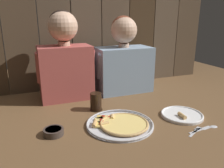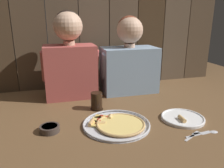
{
  "view_description": "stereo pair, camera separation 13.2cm",
  "coord_description": "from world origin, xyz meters",
  "px_view_note": "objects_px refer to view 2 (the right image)",
  "views": [
    {
      "loc": [
        -0.47,
        -1.08,
        0.56
      ],
      "look_at": [
        -0.01,
        0.1,
        0.18
      ],
      "focal_mm": 35.52,
      "sensor_mm": 36.0,
      "label": 1
    },
    {
      "loc": [
        -0.34,
        -1.12,
        0.56
      ],
      "look_at": [
        -0.01,
        0.1,
        0.18
      ],
      "focal_mm": 35.52,
      "sensor_mm": 36.0,
      "label": 2
    }
  ],
  "objects_px": {
    "dipping_bowl": "(50,128)",
    "dinner_plate": "(183,118)",
    "drinking_glass": "(97,101)",
    "diner_left": "(70,58)",
    "pizza_tray": "(117,124)",
    "diner_right": "(129,59)"
  },
  "relations": [
    {
      "from": "dipping_bowl",
      "to": "diner_left",
      "type": "relative_size",
      "value": 0.16
    },
    {
      "from": "drinking_glass",
      "to": "diner_right",
      "type": "relative_size",
      "value": 0.19
    },
    {
      "from": "dipping_bowl",
      "to": "dinner_plate",
      "type": "bearing_deg",
      "value": -4.26
    },
    {
      "from": "dinner_plate",
      "to": "drinking_glass",
      "type": "relative_size",
      "value": 2.19
    },
    {
      "from": "drinking_glass",
      "to": "dinner_plate",
      "type": "bearing_deg",
      "value": -31.72
    },
    {
      "from": "diner_right",
      "to": "pizza_tray",
      "type": "bearing_deg",
      "value": -115.14
    },
    {
      "from": "drinking_glass",
      "to": "diner_left",
      "type": "height_order",
      "value": "diner_left"
    },
    {
      "from": "dinner_plate",
      "to": "drinking_glass",
      "type": "xyz_separation_m",
      "value": [
        -0.45,
        0.28,
        0.05
      ]
    },
    {
      "from": "pizza_tray",
      "to": "diner_right",
      "type": "distance_m",
      "value": 0.65
    },
    {
      "from": "pizza_tray",
      "to": "dinner_plate",
      "type": "height_order",
      "value": "dinner_plate"
    },
    {
      "from": "pizza_tray",
      "to": "diner_left",
      "type": "bearing_deg",
      "value": 109.45
    },
    {
      "from": "dinner_plate",
      "to": "diner_left",
      "type": "distance_m",
      "value": 0.85
    },
    {
      "from": "dipping_bowl",
      "to": "diner_right",
      "type": "height_order",
      "value": "diner_right"
    },
    {
      "from": "pizza_tray",
      "to": "diner_left",
      "type": "height_order",
      "value": "diner_left"
    },
    {
      "from": "dinner_plate",
      "to": "dipping_bowl",
      "type": "height_order",
      "value": "dinner_plate"
    },
    {
      "from": "dipping_bowl",
      "to": "drinking_glass",
      "type": "bearing_deg",
      "value": 37.37
    },
    {
      "from": "pizza_tray",
      "to": "dinner_plate",
      "type": "xyz_separation_m",
      "value": [
        0.38,
        -0.02,
        -0.0
      ]
    },
    {
      "from": "dinner_plate",
      "to": "drinking_glass",
      "type": "bearing_deg",
      "value": 148.28
    },
    {
      "from": "dipping_bowl",
      "to": "diner_right",
      "type": "xyz_separation_m",
      "value": [
        0.61,
        0.51,
        0.24
      ]
    },
    {
      "from": "diner_left",
      "to": "diner_right",
      "type": "xyz_separation_m",
      "value": [
        0.45,
        0.0,
        -0.03
      ]
    },
    {
      "from": "drinking_glass",
      "to": "diner_left",
      "type": "relative_size",
      "value": 0.18
    },
    {
      "from": "diner_right",
      "to": "dinner_plate",
      "type": "bearing_deg",
      "value": -77.18
    }
  ]
}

